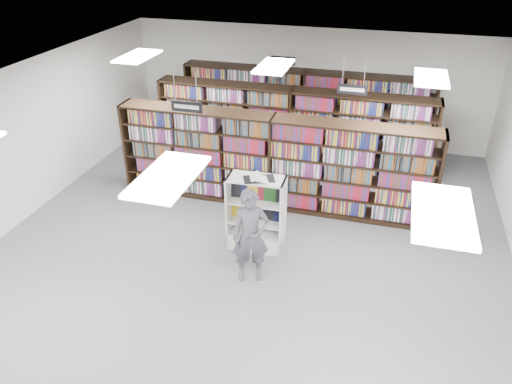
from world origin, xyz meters
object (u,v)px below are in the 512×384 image
(bookshelf_row_near, at_px, (272,162))
(shopper, at_px, (251,236))
(open_book, at_px, (259,178))
(endcap_display, at_px, (257,223))

(bookshelf_row_near, xyz_separation_m, shopper, (0.30, -2.70, -0.16))
(bookshelf_row_near, distance_m, open_book, 1.84)
(bookshelf_row_near, xyz_separation_m, endcap_display, (0.12, -1.68, -0.54))
(bookshelf_row_near, relative_size, endcap_display, 4.58)
(bookshelf_row_near, relative_size, open_book, 10.71)
(open_book, bearing_deg, shopper, -104.93)
(shopper, bearing_deg, endcap_display, 78.81)
(endcap_display, distance_m, open_book, 1.05)
(shopper, bearing_deg, bookshelf_row_near, 75.23)
(endcap_display, xyz_separation_m, shopper, (0.18, -1.02, 0.39))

